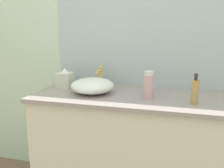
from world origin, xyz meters
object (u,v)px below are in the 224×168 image
sink_basin (92,86)px  lotion_bottle (149,85)px  soap_dispenser (195,91)px  tissue_box (65,79)px

sink_basin → lotion_bottle: (0.42, -0.04, 0.04)m
sink_basin → soap_dispenser: soap_dispenser is taller
tissue_box → soap_dispenser: bearing=-11.4°
soap_dispenser → tissue_box: bearing=168.6°
sink_basin → lotion_bottle: bearing=-4.9°
sink_basin → lotion_bottle: 0.43m
sink_basin → tissue_box: 0.30m
sink_basin → tissue_box: bearing=157.8°
soap_dispenser → sink_basin: bearing=173.1°
lotion_bottle → tissue_box: size_ratio=1.18×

